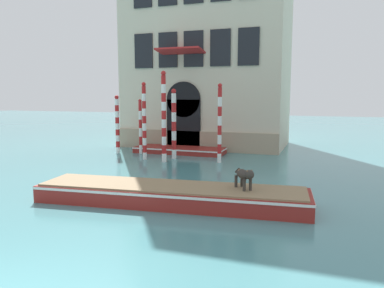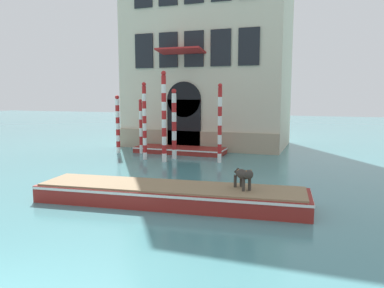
# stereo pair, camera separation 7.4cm
# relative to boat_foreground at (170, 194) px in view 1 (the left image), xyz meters

# --- Properties ---
(palazzo_left) EXTENTS (10.60, 7.40, 17.76)m
(palazzo_left) POSITION_rel_boat_foreground_xyz_m (-3.15, 14.19, 8.53)
(palazzo_left) COLOR beige
(palazzo_left) RESTS_ON ground_plane
(boat_foreground) EXTENTS (8.99, 2.84, 0.61)m
(boat_foreground) POSITION_rel_boat_foreground_xyz_m (0.00, 0.00, 0.00)
(boat_foreground) COLOR maroon
(boat_foreground) RESTS_ON ground_plane
(dog_on_deck) EXTENTS (0.75, 0.85, 0.69)m
(dog_on_deck) POSITION_rel_boat_foreground_xyz_m (2.35, 0.30, 0.74)
(dog_on_deck) COLOR #332D28
(dog_on_deck) RESTS_ON boat_foreground
(boat_moored_near_palazzo) EXTENTS (5.50, 1.82, 0.36)m
(boat_moored_near_palazzo) POSITION_rel_boat_foreground_xyz_m (-3.60, 9.93, -0.14)
(boat_moored_near_palazzo) COLOR maroon
(boat_moored_near_palazzo) RESTS_ON ground_plane
(mooring_pole_0) EXTENTS (0.25, 0.25, 3.47)m
(mooring_pole_0) POSITION_rel_boat_foreground_xyz_m (-7.11, 8.67, 1.43)
(mooring_pole_0) COLOR white
(mooring_pole_0) RESTS_ON ground_plane
(mooring_pole_1) EXTENTS (0.22, 0.22, 4.17)m
(mooring_pole_1) POSITION_rel_boat_foreground_xyz_m (-4.55, 7.18, 1.78)
(mooring_pole_1) COLOR white
(mooring_pole_1) RESTS_ON ground_plane
(mooring_pole_2) EXTENTS (0.27, 0.27, 3.83)m
(mooring_pole_2) POSITION_rel_boat_foreground_xyz_m (-3.16, 7.99, 1.61)
(mooring_pole_2) COLOR white
(mooring_pole_2) RESTS_ON ground_plane
(mooring_pole_3) EXTENTS (0.25, 0.25, 4.72)m
(mooring_pole_3) POSITION_rel_boat_foreground_xyz_m (-3.27, 6.89, 2.05)
(mooring_pole_3) COLOR white
(mooring_pole_3) RESTS_ON ground_plane
(mooring_pole_4) EXTENTS (0.20, 0.20, 3.24)m
(mooring_pole_4) POSITION_rel_boat_foreground_xyz_m (-5.76, 9.04, 1.31)
(mooring_pole_4) COLOR white
(mooring_pole_4) RESTS_ON ground_plane
(mooring_pole_5) EXTENTS (0.22, 0.22, 4.08)m
(mooring_pole_5) POSITION_rel_boat_foreground_xyz_m (-0.48, 7.65, 1.73)
(mooring_pole_5) COLOR white
(mooring_pole_5) RESTS_ON ground_plane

